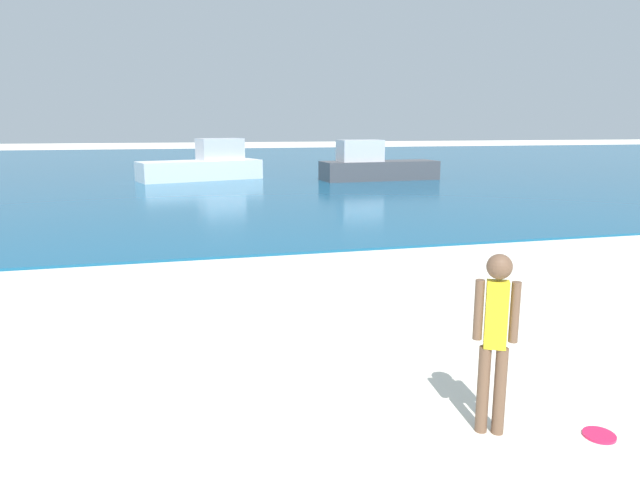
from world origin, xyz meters
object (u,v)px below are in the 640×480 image
Objects in this scene: frisbee at (599,435)px; boat_far at (205,166)px; person_standing at (495,334)px; boat_near at (375,166)px.

boat_far reaches higher than frisbee.
boat_far reaches higher than person_standing.
boat_near is 0.94× the size of boat_far.
frisbee is 0.04× the size of boat_far.
boat_far reaches higher than boat_near.
frisbee is at bearing -172.03° from person_standing.
person_standing is 0.26× the size of boat_far.
boat_far is at bearing -60.18° from person_standing.
boat_near is (7.22, 23.11, -0.19)m from person_standing.
boat_far is at bearing 94.81° from frisbee.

